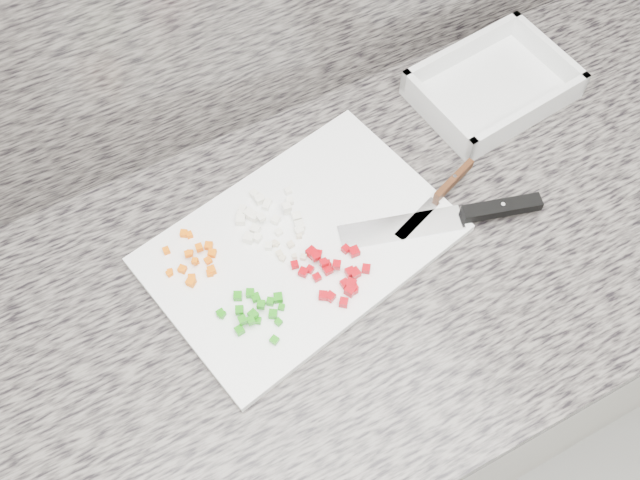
% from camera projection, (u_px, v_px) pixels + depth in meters
% --- Properties ---
extents(cabinet, '(3.92, 0.62, 0.86)m').
position_uv_depth(cabinet, '(327.00, 381.00, 1.41)').
color(cabinet, white).
rests_on(cabinet, ground).
extents(countertop, '(3.96, 0.64, 0.04)m').
position_uv_depth(countertop, '(329.00, 279.00, 1.02)').
color(countertop, '#625C56').
rests_on(countertop, cabinet).
extents(cutting_board, '(0.47, 0.36, 0.01)m').
position_uv_depth(cutting_board, '(301.00, 244.00, 1.01)').
color(cutting_board, white).
rests_on(cutting_board, countertop).
extents(carrot_pile, '(0.08, 0.09, 0.02)m').
position_uv_depth(carrot_pile, '(194.00, 260.00, 0.99)').
color(carrot_pile, orange).
rests_on(carrot_pile, cutting_board).
extents(onion_pile, '(0.10, 0.10, 0.02)m').
position_uv_depth(onion_pile, '(267.00, 217.00, 1.02)').
color(onion_pile, white).
rests_on(onion_pile, cutting_board).
extents(green_pepper_pile, '(0.09, 0.09, 0.02)m').
position_uv_depth(green_pepper_pile, '(254.00, 310.00, 0.95)').
color(green_pepper_pile, '#19880C').
rests_on(green_pepper_pile, cutting_board).
extents(red_pepper_pile, '(0.10, 0.10, 0.02)m').
position_uv_depth(red_pepper_pile, '(335.00, 273.00, 0.98)').
color(red_pepper_pile, '#A6020B').
rests_on(red_pepper_pile, cutting_board).
extents(garlic_pile, '(0.05, 0.05, 0.01)m').
position_uv_depth(garlic_pile, '(288.00, 249.00, 1.00)').
color(garlic_pile, beige).
rests_on(garlic_pile, cutting_board).
extents(chef_knife, '(0.29, 0.11, 0.02)m').
position_uv_depth(chef_knife, '(467.00, 215.00, 1.02)').
color(chef_knife, silver).
rests_on(chef_knife, cutting_board).
extents(paring_knife, '(0.17, 0.07, 0.02)m').
position_uv_depth(paring_knife, '(445.00, 190.00, 1.04)').
color(paring_knife, silver).
rests_on(paring_knife, cutting_board).
extents(tray, '(0.26, 0.20, 0.05)m').
position_uv_depth(tray, '(492.00, 88.00, 1.15)').
color(tray, silver).
rests_on(tray, countertop).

